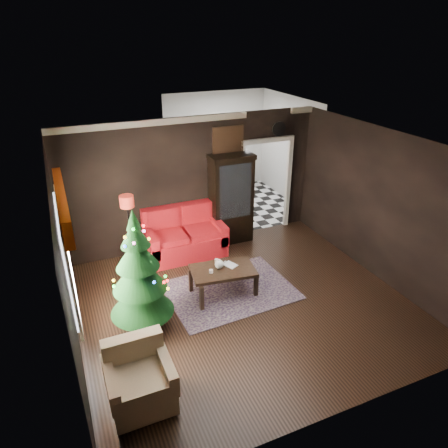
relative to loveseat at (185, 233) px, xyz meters
name	(u,v)px	position (x,y,z in m)	size (l,w,h in m)	color
floor	(244,304)	(0.40, -2.05, -0.50)	(5.50, 5.50, 0.00)	black
ceiling	(248,147)	(0.40, -2.05, 2.30)	(5.50, 5.50, 0.00)	white
wall_back	(194,183)	(0.40, 0.45, 0.90)	(5.50, 5.50, 0.00)	black
wall_front	(346,328)	(0.40, -4.55, 0.90)	(5.50, 5.50, 0.00)	black
wall_left	(65,268)	(-2.35, -2.05, 0.90)	(5.50, 5.50, 0.00)	black
wall_right	(380,206)	(3.15, -2.05, 0.90)	(5.50, 5.50, 0.00)	black
doorway	(265,187)	(2.10, 0.45, 0.55)	(1.10, 0.10, 2.10)	white
left_window	(66,258)	(-2.31, -1.85, 0.95)	(0.05, 1.60, 1.40)	white
valance	(62,203)	(-2.23, -1.85, 1.77)	(0.12, 2.10, 0.35)	#A43707
kitchen_floor	(237,206)	(2.10, 1.95, -0.50)	(3.00, 3.00, 0.00)	white
kitchen_window	(216,132)	(2.10, 3.40, 1.20)	(0.70, 0.06, 0.70)	white
rug	(230,290)	(0.33, -1.60, -0.49)	(2.24, 1.63, 0.01)	#654354
loveseat	(185,233)	(0.00, 0.00, 0.00)	(1.70, 0.90, 1.00)	maroon
curio_cabinet	(231,201)	(1.15, 0.22, 0.45)	(0.90, 0.45, 1.90)	black
floor_lamp	(131,236)	(-1.16, -0.35, 0.33)	(0.28, 0.28, 1.64)	black
christmas_tree	(139,271)	(-1.34, -1.95, 0.55)	(1.00, 1.00, 1.91)	black
armchair	(139,377)	(-1.72, -3.44, -0.04)	(0.81, 0.81, 0.83)	gray
coffee_table	(223,281)	(0.18, -1.62, -0.24)	(1.12, 0.67, 0.50)	black
teapot	(219,264)	(0.13, -1.56, 0.10)	(0.18, 0.18, 0.17)	white
cup_a	(216,261)	(0.16, -1.35, 0.05)	(0.07, 0.07, 0.06)	silver
cup_b	(211,271)	(-0.06, -1.65, 0.05)	(0.07, 0.07, 0.06)	white
book	(227,262)	(0.27, -1.60, 0.14)	(0.18, 0.02, 0.24)	#9B8062
wall_clock	(279,129)	(2.35, 0.40, 1.88)	(0.32, 0.32, 0.06)	white
painting	(228,140)	(1.15, 0.41, 1.75)	(0.62, 0.05, 0.52)	tan
kitchen_counter	(220,176)	(2.10, 3.15, -0.05)	(1.80, 0.60, 0.90)	white
kitchen_table	(231,198)	(1.80, 1.65, -0.12)	(0.70, 0.70, 0.75)	brown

